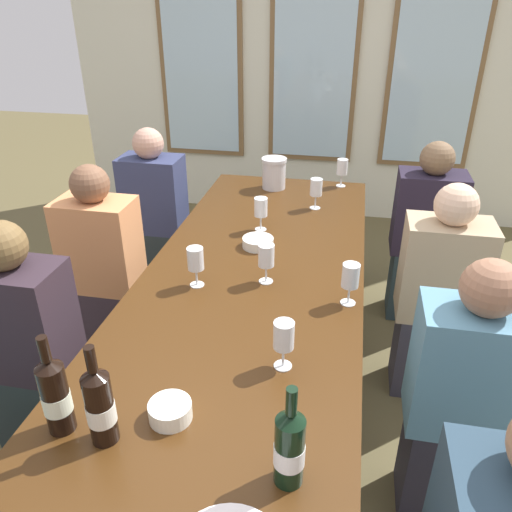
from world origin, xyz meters
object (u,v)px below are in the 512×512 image
(wine_bottle_2, at_px, (55,395))
(wine_glass_3, at_px, (316,188))
(wine_bottle_1, at_px, (100,406))
(seated_person_7, at_px, (461,405))
(wine_glass_6, at_px, (261,209))
(wine_glass_2, at_px, (196,260))
(wine_glass_5, at_px, (342,168))
(seated_person_6, at_px, (29,353))
(seated_person_0, at_px, (156,218))
(seated_person_5, at_px, (437,300))
(wine_glass_4, at_px, (284,338))
(metal_pitcher, at_px, (274,173))
(seated_person_1, at_px, (423,238))
(tasting_bowl_1, at_px, (170,411))
(dining_table, at_px, (250,294))
(wine_bottle_0, at_px, (289,447))
(tasting_bowl_0, at_px, (258,242))
(wine_glass_0, at_px, (266,257))
(seated_person_4, at_px, (104,273))
(wine_glass_1, at_px, (350,278))

(wine_bottle_2, xyz_separation_m, wine_glass_3, (0.55, 1.75, 0.00))
(wine_bottle_1, xyz_separation_m, seated_person_7, (1.05, 0.56, -0.33))
(wine_glass_6, relative_size, seated_person_7, 0.16)
(wine_glass_2, bearing_deg, wine_glass_5, 68.18)
(seated_person_6, bearing_deg, wine_glass_6, 48.83)
(seated_person_0, distance_m, seated_person_5, 1.81)
(wine_glass_4, bearing_deg, wine_bottle_2, -146.37)
(wine_glass_3, xyz_separation_m, wine_glass_4, (0.02, -1.38, -0.00))
(wine_glass_4, bearing_deg, wine_glass_6, 104.62)
(wine_glass_5, bearing_deg, seated_person_5, -60.43)
(metal_pitcher, distance_m, wine_bottle_2, 2.05)
(wine_bottle_1, bearing_deg, seated_person_0, 107.99)
(wine_bottle_1, bearing_deg, metal_pitcher, 86.39)
(seated_person_1, bearing_deg, tasting_bowl_1, -116.25)
(dining_table, distance_m, seated_person_0, 1.33)
(wine_bottle_0, height_order, wine_bottle_1, wine_bottle_1)
(seated_person_5, bearing_deg, wine_glass_6, 169.29)
(wine_glass_5, height_order, wine_glass_6, same)
(dining_table, xyz_separation_m, wine_glass_6, (-0.05, 0.52, 0.18))
(wine_glass_6, bearing_deg, dining_table, -84.45)
(dining_table, xyz_separation_m, wine_glass_4, (0.22, -0.51, 0.18))
(wine_glass_5, bearing_deg, seated_person_1, -23.31)
(wine_glass_6, relative_size, seated_person_6, 0.16)
(wine_bottle_0, xyz_separation_m, tasting_bowl_0, (-0.32, 1.26, -0.09))
(dining_table, bearing_deg, wine_glass_6, 95.55)
(wine_bottle_0, relative_size, wine_glass_2, 1.72)
(wine_bottle_0, height_order, seated_person_6, seated_person_6)
(wine_bottle_0, bearing_deg, tasting_bowl_0, 104.35)
(tasting_bowl_0, relative_size, wine_glass_3, 0.86)
(wine_bottle_0, xyz_separation_m, wine_glass_5, (0.03, 2.20, 0.01))
(wine_glass_0, distance_m, wine_glass_5, 1.28)
(wine_glass_0, height_order, wine_glass_3, same)
(wine_glass_2, xyz_separation_m, wine_glass_4, (0.43, -0.44, -0.00))
(tasting_bowl_1, bearing_deg, wine_glass_4, 45.16)
(wine_glass_6, bearing_deg, tasting_bowl_1, -90.65)
(seated_person_4, relative_size, seated_person_6, 1.00)
(metal_pitcher, height_order, seated_person_5, seated_person_5)
(tasting_bowl_1, relative_size, wine_glass_6, 0.72)
(wine_bottle_2, height_order, seated_person_0, seated_person_0)
(dining_table, height_order, seated_person_1, seated_person_1)
(wine_glass_1, xyz_separation_m, seated_person_5, (0.42, 0.44, -0.33))
(tasting_bowl_1, distance_m, seated_person_4, 1.35)
(tasting_bowl_0, xyz_separation_m, wine_glass_1, (0.44, -0.42, 0.09))
(wine_glass_2, height_order, seated_person_6, seated_person_6)
(wine_glass_3, bearing_deg, seated_person_5, -38.61)
(dining_table, relative_size, metal_pitcher, 14.13)
(wine_glass_0, distance_m, wine_glass_4, 0.54)
(wine_glass_0, xyz_separation_m, wine_glass_5, (0.26, 1.25, 0.00))
(wine_glass_2, distance_m, wine_glass_5, 1.44)
(metal_pitcher, xyz_separation_m, wine_glass_2, (-0.12, -1.22, 0.02))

